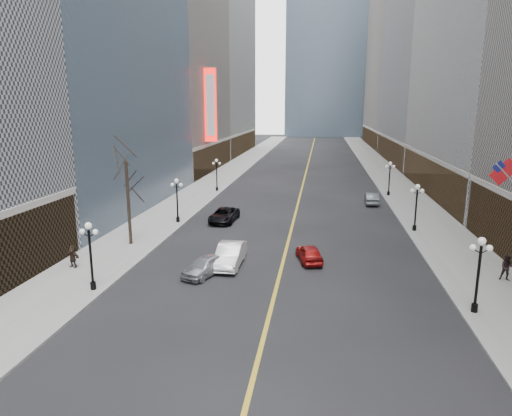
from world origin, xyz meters
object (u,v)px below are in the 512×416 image
(streetlamp_east_2, at_px, (416,203))
(car_sb_far, at_px, (371,199))
(streetlamp_east_3, at_px, (390,175))
(car_nb_mid, at_px, (230,255))
(car_sb_mid, at_px, (309,253))
(streetlamp_west_1, at_px, (90,249))
(streetlamp_west_2, at_px, (177,196))
(streetlamp_east_1, at_px, (479,267))
(car_nb_near, at_px, (205,266))
(streetlamp_west_3, at_px, (217,171))
(car_nb_far, at_px, (224,215))

(streetlamp_east_2, distance_m, car_sb_far, 12.97)
(streetlamp_east_3, relative_size, car_nb_mid, 0.88)
(streetlamp_east_2, height_order, car_sb_mid, streetlamp_east_2)
(streetlamp_east_2, relative_size, streetlamp_west_1, 1.00)
(streetlamp_west_2, relative_size, car_sb_mid, 1.13)
(streetlamp_east_1, xyz_separation_m, streetlamp_west_1, (-23.60, 0.00, 0.00))
(car_nb_near, bearing_deg, streetlamp_west_1, -126.62)
(streetlamp_east_3, bearing_deg, streetlamp_west_1, -123.25)
(car_nb_near, relative_size, car_sb_far, 0.96)
(streetlamp_west_2, xyz_separation_m, streetlamp_west_3, (0.00, 18.00, 0.00))
(car_nb_near, height_order, car_sb_mid, car_nb_near)
(car_nb_far, bearing_deg, car_nb_near, -79.88)
(streetlamp_east_1, relative_size, car_sb_mid, 1.13)
(streetlamp_west_2, xyz_separation_m, car_nb_near, (6.51, -14.08, -2.19))
(car_nb_near, distance_m, car_nb_far, 15.49)
(car_nb_mid, xyz_separation_m, car_sb_mid, (5.94, 1.76, -0.16))
(streetlamp_east_2, bearing_deg, car_sb_far, 102.65)
(streetlamp_east_2, relative_size, car_nb_near, 1.09)
(streetlamp_east_1, bearing_deg, streetlamp_west_1, 180.00)
(streetlamp_east_2, relative_size, streetlamp_east_3, 1.00)
(streetlamp_east_1, relative_size, car_nb_far, 0.87)
(car_nb_mid, xyz_separation_m, car_sb_far, (12.94, 24.30, -0.13))
(streetlamp_east_2, xyz_separation_m, car_nb_far, (-19.00, 1.29, -2.18))
(streetlamp_west_2, distance_m, car_sb_mid, 17.22)
(car_nb_far, bearing_deg, streetlamp_east_3, 44.36)
(car_sb_far, bearing_deg, car_sb_mid, 73.79)
(car_nb_mid, height_order, car_sb_far, car_nb_mid)
(streetlamp_east_1, relative_size, car_sb_far, 1.04)
(streetlamp_east_2, relative_size, car_nb_mid, 0.88)
(streetlamp_west_3, bearing_deg, car_nb_near, -78.53)
(streetlamp_west_1, xyz_separation_m, car_nb_far, (4.60, 19.29, -2.18))
(car_nb_near, bearing_deg, car_sb_mid, 51.19)
(streetlamp_west_2, height_order, car_sb_mid, streetlamp_west_2)
(streetlamp_west_1, bearing_deg, streetlamp_west_2, 90.00)
(streetlamp_west_3, height_order, car_sb_mid, streetlamp_west_3)
(car_nb_near, bearing_deg, streetlamp_west_2, 137.14)
(streetlamp_east_2, height_order, streetlamp_east_3, same)
(car_nb_far, xyz_separation_m, car_sb_mid, (9.20, -11.35, -0.04))
(streetlamp_west_3, relative_size, car_nb_far, 0.87)
(streetlamp_east_1, distance_m, streetlamp_east_3, 36.00)
(streetlamp_west_2, bearing_deg, streetlamp_west_3, 90.00)
(streetlamp_east_3, distance_m, car_nb_far, 25.39)
(car_sb_mid, bearing_deg, car_nb_far, -64.62)
(streetlamp_east_2, relative_size, car_sb_far, 1.04)
(streetlamp_west_1, xyz_separation_m, car_sb_far, (20.80, 30.48, -2.19))
(car_nb_far, distance_m, car_sb_far, 19.69)
(streetlamp_east_3, xyz_separation_m, car_sb_mid, (-9.80, -28.06, -2.22))
(streetlamp_east_3, relative_size, car_sb_far, 1.04)
(streetlamp_west_1, bearing_deg, streetlamp_east_3, 56.75)
(streetlamp_west_2, xyz_separation_m, car_sb_mid, (13.80, -10.06, -2.22))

